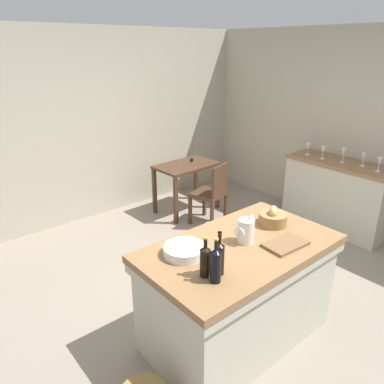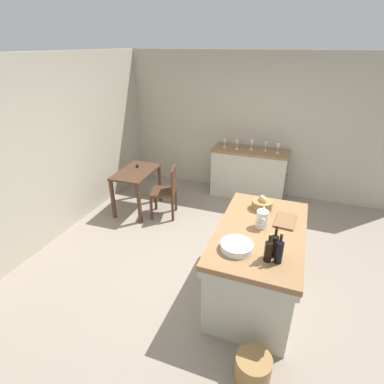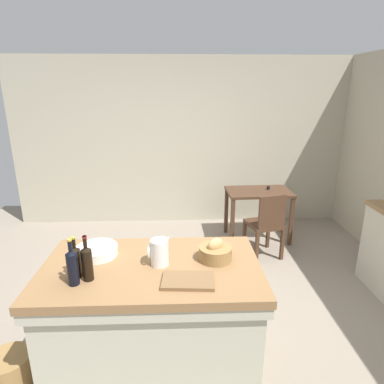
% 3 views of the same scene
% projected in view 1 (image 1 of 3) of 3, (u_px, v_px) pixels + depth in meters
% --- Properties ---
extents(ground_plane, '(6.76, 6.76, 0.00)m').
position_uv_depth(ground_plane, '(218.00, 294.00, 3.73)').
color(ground_plane, gray).
extents(wall_back, '(5.32, 0.12, 2.60)m').
position_uv_depth(wall_back, '(91.00, 127.00, 5.10)').
color(wall_back, '#B2AA93').
rests_on(wall_back, ground).
extents(wall_right, '(0.12, 5.20, 2.60)m').
position_uv_depth(wall_right, '(365.00, 132.00, 4.80)').
color(wall_right, '#B2AA93').
rests_on(wall_right, ground).
extents(island_table, '(1.58, 0.92, 0.90)m').
position_uv_depth(island_table, '(238.00, 289.00, 3.02)').
color(island_table, olive).
rests_on(island_table, ground).
extents(side_cabinet, '(0.52, 1.40, 0.94)m').
position_uv_depth(side_cabinet, '(336.00, 195.00, 4.96)').
color(side_cabinet, olive).
rests_on(side_cabinet, ground).
extents(writing_desk, '(0.92, 0.59, 0.78)m').
position_uv_depth(writing_desk, '(187.00, 172.00, 5.42)').
color(writing_desk, '#472D1E').
rests_on(writing_desk, ground).
extents(wooden_chair, '(0.49, 0.49, 0.88)m').
position_uv_depth(wooden_chair, '(212.00, 192.00, 5.04)').
color(wooden_chair, '#472D1E').
rests_on(wooden_chair, ground).
extents(pitcher, '(0.17, 0.13, 0.24)m').
position_uv_depth(pitcher, '(246.00, 231.00, 2.88)').
color(pitcher, white).
rests_on(pitcher, island_table).
extents(wash_bowl, '(0.32, 0.32, 0.07)m').
position_uv_depth(wash_bowl, '(184.00, 250.00, 2.73)').
color(wash_bowl, white).
rests_on(wash_bowl, island_table).
extents(bread_basket, '(0.24, 0.24, 0.17)m').
position_uv_depth(bread_basket, '(273.00, 218.00, 3.18)').
color(bread_basket, olive).
rests_on(bread_basket, island_table).
extents(cutting_board, '(0.36, 0.24, 0.02)m').
position_uv_depth(cutting_board, '(285.00, 244.00, 2.86)').
color(cutting_board, brown).
rests_on(cutting_board, island_table).
extents(wine_bottle_dark, '(0.07, 0.07, 0.32)m').
position_uv_depth(wine_bottle_dark, '(219.00, 257.00, 2.46)').
color(wine_bottle_dark, black).
rests_on(wine_bottle_dark, island_table).
extents(wine_bottle_amber, '(0.07, 0.07, 0.29)m').
position_uv_depth(wine_bottle_amber, '(205.00, 260.00, 2.44)').
color(wine_bottle_amber, black).
rests_on(wine_bottle_amber, island_table).
extents(wine_bottle_green, '(0.07, 0.07, 0.32)m').
position_uv_depth(wine_bottle_green, '(216.00, 265.00, 2.38)').
color(wine_bottle_green, black).
rests_on(wine_bottle_green, island_table).
extents(wine_glass_far_left, '(0.07, 0.07, 0.18)m').
position_uv_depth(wine_glass_far_left, '(380.00, 162.00, 4.38)').
color(wine_glass_far_left, white).
rests_on(wine_glass_far_left, side_cabinet).
extents(wine_glass_left, '(0.07, 0.07, 0.17)m').
position_uv_depth(wine_glass_left, '(364.00, 157.00, 4.59)').
color(wine_glass_left, white).
rests_on(wine_glass_left, side_cabinet).
extents(wine_glass_middle, '(0.07, 0.07, 0.19)m').
position_uv_depth(wine_glass_middle, '(344.00, 153.00, 4.73)').
color(wine_glass_middle, white).
rests_on(wine_glass_middle, side_cabinet).
extents(wine_glass_right, '(0.07, 0.07, 0.17)m').
position_uv_depth(wine_glass_right, '(323.00, 150.00, 4.89)').
color(wine_glass_right, white).
rests_on(wine_glass_right, side_cabinet).
extents(wine_glass_far_right, '(0.07, 0.07, 0.17)m').
position_uv_depth(wine_glass_far_right, '(308.00, 147.00, 5.07)').
color(wine_glass_far_right, white).
rests_on(wine_glass_far_right, side_cabinet).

